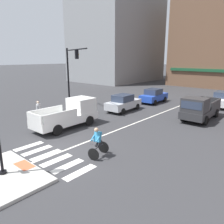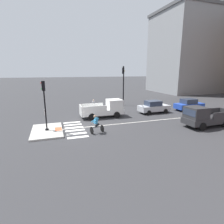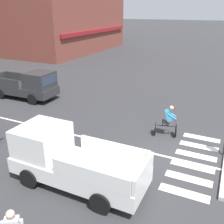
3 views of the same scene
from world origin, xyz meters
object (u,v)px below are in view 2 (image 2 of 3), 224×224
cyclist (96,124)px  pedestrian_at_curb_left (94,104)px  traffic_light_mast (123,80)px  car_silver_westbound_far (154,107)px  pickup_truck_charcoal_eastbound_far (204,117)px  pickup_truck_white_westbound_near (106,109)px  signal_pole (45,101)px  car_blue_westbound_distant (189,105)px

cyclist → pedestrian_at_curb_left: (-8.73, 1.74, 0.11)m
traffic_light_mast → car_silver_westbound_far: bearing=24.9°
cyclist → traffic_light_mast: bearing=147.0°
pickup_truck_charcoal_eastbound_far → pedestrian_at_curb_left: (-10.25, -8.91, 0.00)m
pedestrian_at_curb_left → pickup_truck_charcoal_eastbound_far: bearing=41.0°
pickup_truck_white_westbound_near → pickup_truck_charcoal_eastbound_far: bearing=50.0°
signal_pole → pickup_truck_charcoal_eastbound_far: size_ratio=0.87×
car_silver_westbound_far → pickup_truck_charcoal_eastbound_far: (6.90, 1.56, 0.17)m
signal_pole → cyclist: 5.00m
traffic_light_mast → signal_pole: bearing=-52.0°
cyclist → signal_pole: bearing=-113.5°
pedestrian_at_curb_left → signal_pole: bearing=-40.8°
car_blue_westbound_distant → traffic_light_mast: bearing=-123.5°
signal_pole → traffic_light_mast: size_ratio=0.72×
car_blue_westbound_distant → pickup_truck_charcoal_eastbound_far: pickup_truck_charcoal_eastbound_far is taller
pickup_truck_charcoal_eastbound_far → pedestrian_at_curb_left: 13.58m
car_blue_westbound_distant → cyclist: (5.20, -14.66, 0.06)m
signal_pole → traffic_light_mast: traffic_light_mast is taller
pickup_truck_white_westbound_near → pedestrian_at_curb_left: pickup_truck_white_westbound_near is taller
cyclist → pedestrian_at_curb_left: bearing=168.7°
car_silver_westbound_far → pickup_truck_white_westbound_near: size_ratio=0.82×
car_blue_westbound_distant → pickup_truck_charcoal_eastbound_far: bearing=-30.8°
signal_pole → pickup_truck_charcoal_eastbound_far: bearing=77.3°
signal_pole → traffic_light_mast: bearing=128.0°
signal_pole → pedestrian_at_curb_left: signal_pole is taller
car_silver_westbound_far → pedestrian_at_curb_left: 8.08m
car_blue_westbound_distant → pickup_truck_charcoal_eastbound_far: (6.71, -4.01, 0.17)m
signal_pole → car_silver_westbound_far: size_ratio=1.07×
traffic_light_mast → cyclist: size_ratio=3.67×
traffic_light_mast → pedestrian_at_curb_left: traffic_light_mast is taller
pickup_truck_charcoal_eastbound_far → cyclist: bearing=-98.1°
pedestrian_at_curb_left → car_blue_westbound_distant: bearing=74.7°
signal_pole → pickup_truck_charcoal_eastbound_far: signal_pole is taller
pickup_truck_charcoal_eastbound_far → pickup_truck_white_westbound_near: bearing=-130.0°
signal_pole → traffic_light_mast: 14.00m
car_silver_westbound_far → pickup_truck_white_westbound_near: pickup_truck_white_westbound_near is taller
cyclist → pedestrian_at_curb_left: cyclist is taller
pickup_truck_white_westbound_near → car_silver_westbound_far: bearing=90.2°
car_silver_westbound_far → pickup_truck_charcoal_eastbound_far: bearing=12.7°
signal_pole → traffic_light_mast: (-8.59, 10.98, 1.32)m
car_silver_westbound_far → cyclist: bearing=-59.3°
traffic_light_mast → pickup_truck_charcoal_eastbound_far: traffic_light_mast is taller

